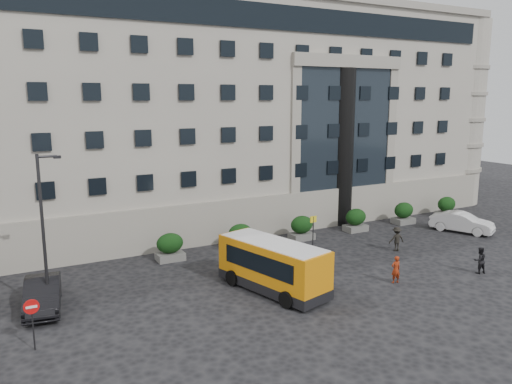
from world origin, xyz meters
TOP-DOWN VIEW (x-y plane):
  - ground at (0.00, 0.00)m, footprint 120.00×120.00m
  - civic_building at (6.00, 22.00)m, footprint 44.00×24.00m
  - entrance_column at (12.00, 10.30)m, footprint 1.80×1.80m
  - hedge_a at (-4.00, 7.80)m, footprint 1.80×1.26m
  - hedge_b at (1.20, 7.80)m, footprint 1.80×1.26m
  - hedge_c at (6.40, 7.80)m, footprint 1.80×1.26m
  - hedge_d at (11.60, 7.80)m, footprint 1.80×1.26m
  - hedge_e at (16.80, 7.80)m, footprint 1.80×1.26m
  - hedge_f at (22.00, 7.80)m, footprint 1.80×1.26m
  - street_lamp at (-11.94, 3.00)m, footprint 1.16×0.18m
  - bus_stop_sign at (5.50, 5.00)m, footprint 0.50×0.08m
  - no_entry_sign at (-13.00, -1.04)m, footprint 0.64×0.16m
  - minibus at (-0.65, -0.01)m, footprint 4.00×7.12m
  - red_truck at (-12.10, 17.48)m, footprint 3.74×6.09m
  - parked_car_b at (-12.24, 3.42)m, footprint 2.32×4.99m
  - parked_car_d at (-11.50, 15.84)m, footprint 2.55×4.86m
  - white_taxi at (18.94, 3.57)m, footprint 3.61×5.05m
  - pedestrian_a at (6.26, -2.36)m, footprint 0.64×0.47m
  - pedestrian_b at (11.96, -3.56)m, footprint 0.93×0.80m
  - pedestrian_c at (10.73, 2.27)m, footprint 1.24×0.89m

SIDE VIEW (x-z plane):
  - ground at x=0.00m, z-range 0.00..0.00m
  - parked_car_d at x=-11.50m, z-range 0.00..1.30m
  - white_taxi at x=18.94m, z-range 0.00..1.58m
  - parked_car_b at x=-12.24m, z-range 0.00..1.58m
  - pedestrian_a at x=6.26m, z-range 0.00..1.63m
  - pedestrian_b at x=11.96m, z-range 0.00..1.65m
  - pedestrian_c at x=10.73m, z-range 0.00..1.73m
  - hedge_a at x=-4.00m, z-range 0.01..1.85m
  - hedge_b at x=1.20m, z-range 0.01..1.85m
  - hedge_c at x=6.40m, z-range 0.01..1.85m
  - hedge_d at x=11.60m, z-range 0.01..1.85m
  - hedge_e at x=16.80m, z-range 0.01..1.85m
  - hedge_f at x=22.00m, z-range 0.01..1.85m
  - minibus at x=-0.65m, z-range 0.15..2.97m
  - red_truck at x=-12.10m, z-range 0.04..3.09m
  - no_entry_sign at x=-13.00m, z-range 0.49..2.81m
  - bus_stop_sign at x=5.50m, z-range 0.47..2.99m
  - street_lamp at x=-11.94m, z-range 0.37..8.37m
  - entrance_column at x=12.00m, z-range 0.00..13.00m
  - civic_building at x=6.00m, z-range 0.00..18.00m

